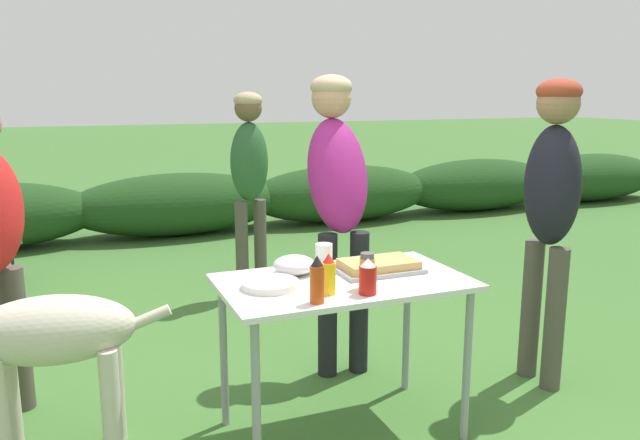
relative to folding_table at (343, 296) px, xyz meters
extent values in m
plane|color=#3D6B2D|center=(0.00, 0.00, -0.66)|extent=(60.00, 60.00, 0.00)
ellipsoid|color=#1E4219|center=(0.00, 4.49, -0.32)|extent=(2.40, 0.90, 0.69)
ellipsoid|color=#1E4219|center=(2.00, 4.49, -0.32)|extent=(2.40, 0.90, 0.69)
ellipsoid|color=#1E4219|center=(4.00, 4.49, -0.32)|extent=(2.40, 0.90, 0.69)
ellipsoid|color=#1E4219|center=(6.00, 4.49, -0.32)|extent=(2.40, 0.90, 0.69)
cube|color=silver|center=(0.00, 0.00, 0.06)|extent=(1.10, 0.64, 0.02)
cylinder|color=gray|center=(-0.49, -0.27, -0.31)|extent=(0.04, 0.04, 0.71)
cylinder|color=gray|center=(0.49, -0.27, -0.31)|extent=(0.04, 0.04, 0.71)
cylinder|color=gray|center=(-0.49, 0.27, -0.31)|extent=(0.04, 0.04, 0.71)
cylinder|color=gray|center=(0.49, 0.27, -0.31)|extent=(0.04, 0.04, 0.71)
cube|color=#9E9EA3|center=(0.20, 0.05, 0.09)|extent=(0.39, 0.24, 0.02)
cube|color=tan|center=(0.20, 0.05, 0.11)|extent=(0.34, 0.21, 0.04)
cylinder|color=white|center=(-0.34, 0.01, 0.09)|extent=(0.25, 0.25, 0.03)
ellipsoid|color=silver|center=(-0.17, 0.17, 0.12)|extent=(0.20, 0.20, 0.09)
cylinder|color=white|center=(-0.02, 0.18, 0.14)|extent=(0.08, 0.08, 0.12)
cylinder|color=#B2893D|center=(0.04, -0.15, 0.14)|extent=(0.06, 0.06, 0.13)
cylinder|color=#4C4C4C|center=(0.04, -0.15, 0.22)|extent=(0.06, 0.06, 0.02)
cylinder|color=#CC4214|center=(-0.23, -0.25, 0.15)|extent=(0.06, 0.06, 0.15)
cone|color=black|center=(-0.23, -0.25, 0.25)|extent=(0.05, 0.05, 0.04)
cylinder|color=red|center=(0.01, -0.22, 0.14)|extent=(0.07, 0.07, 0.12)
cone|color=white|center=(0.01, -0.22, 0.21)|extent=(0.06, 0.06, 0.03)
cylinder|color=yellow|center=(-0.14, -0.16, 0.14)|extent=(0.06, 0.06, 0.14)
cone|color=red|center=(-0.14, -0.16, 0.23)|extent=(0.05, 0.05, 0.04)
cylinder|color=black|center=(0.17, 0.58, -0.26)|extent=(0.11, 0.11, 0.81)
cylinder|color=black|center=(0.35, 0.56, -0.26)|extent=(0.11, 0.11, 0.81)
ellipsoid|color=#931E70|center=(0.27, 0.70, 0.45)|extent=(0.38, 0.50, 0.70)
sphere|color=tan|center=(0.29, 0.82, 0.87)|extent=(0.22, 0.22, 0.22)
ellipsoid|color=tan|center=(0.29, 0.82, 0.93)|extent=(0.24, 0.24, 0.13)
cylinder|color=#4C473D|center=(0.09, 2.11, -0.29)|extent=(0.10, 0.10, 0.74)
cylinder|color=#4C473D|center=(0.26, 2.16, -0.29)|extent=(0.10, 0.10, 0.74)
ellipsoid|color=#28562D|center=(0.18, 2.14, 0.38)|extent=(0.36, 0.30, 0.60)
sphere|color=brown|center=(0.18, 2.14, 0.78)|extent=(0.21, 0.21, 0.21)
ellipsoid|color=tan|center=(0.18, 2.14, 0.84)|extent=(0.22, 0.22, 0.12)
cylinder|color=#4C473D|center=(1.21, 0.16, -0.28)|extent=(0.11, 0.11, 0.77)
cylinder|color=#4C473D|center=(1.21, -0.02, -0.28)|extent=(0.11, 0.11, 0.77)
ellipsoid|color=black|center=(1.21, 0.07, 0.42)|extent=(0.24, 0.33, 0.63)
sphere|color=#936B4C|center=(1.21, 0.07, 0.84)|extent=(0.21, 0.21, 0.21)
ellipsoid|color=#993823|center=(1.21, 0.07, 0.90)|extent=(0.22, 0.22, 0.13)
cylinder|color=#4C473D|center=(-1.40, 0.81, -0.30)|extent=(0.12, 0.12, 0.73)
cylinder|color=beige|center=(-1.01, 0.13, -0.41)|extent=(0.08, 0.08, 0.51)
cylinder|color=beige|center=(-0.98, 0.32, -0.41)|extent=(0.08, 0.08, 0.51)
cylinder|color=beige|center=(-1.41, 0.39, -0.41)|extent=(0.08, 0.08, 0.51)
ellipsoid|color=beige|center=(-1.21, 0.26, -0.08)|extent=(0.71, 0.39, 0.29)
cylinder|color=beige|center=(-0.83, 0.21, -0.06)|extent=(0.22, 0.08, 0.12)
cylinder|color=black|center=(-1.57, 2.95, -0.47)|extent=(0.02, 0.02, 0.38)
cylinder|color=black|center=(-1.63, 3.14, -0.10)|extent=(0.20, 0.38, 0.02)
camera|label=1|loc=(-1.10, -2.44, 0.89)|focal=35.00mm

